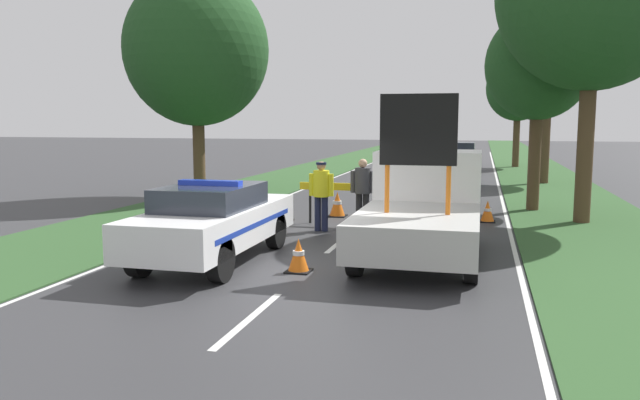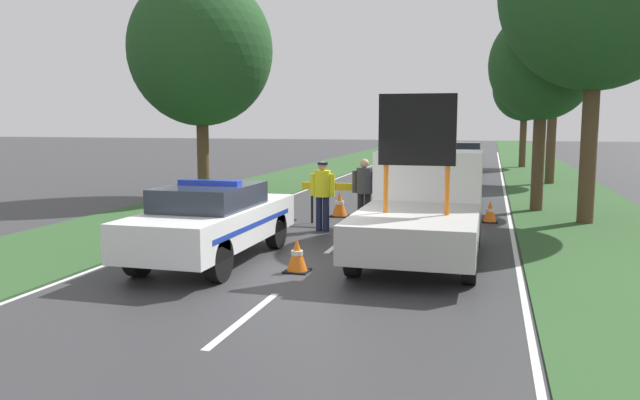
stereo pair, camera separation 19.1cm
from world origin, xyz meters
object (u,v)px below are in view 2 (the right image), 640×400
(traffic_cone_near_police, at_px, (490,212))
(roadside_tree_mid_right, at_px, (201,50))
(traffic_cone_centre_front, at_px, (454,210))
(work_truck, at_px, (424,206))
(roadside_tree_mid_left, at_px, (542,66))
(roadside_tree_far_left, at_px, (555,58))
(roadside_tree_near_right, at_px, (525,88))
(queued_car_sedan_silver, at_px, (451,182))
(queued_car_hatch_blue, at_px, (454,167))
(police_officer, at_px, (323,190))
(traffic_cone_behind_barrier, at_px, (297,255))
(traffic_cone_near_truck, at_px, (340,204))
(traffic_cone_lane_edge, at_px, (287,211))
(road_barrier, at_px, (353,191))
(police_car, at_px, (213,220))
(queued_car_sedan_black, at_px, (465,157))
(pedestrian_civilian, at_px, (364,187))

(traffic_cone_near_police, distance_m, roadside_tree_mid_right, 11.78)
(traffic_cone_centre_front, bearing_deg, work_truck, -94.84)
(roadside_tree_mid_left, height_order, roadside_tree_far_left, roadside_tree_far_left)
(roadside_tree_near_right, distance_m, roadside_tree_mid_right, 22.05)
(queued_car_sedan_silver, bearing_deg, work_truck, 89.44)
(roadside_tree_mid_right, bearing_deg, queued_car_hatch_blue, 39.49)
(traffic_cone_centre_front, xyz_separation_m, roadside_tree_far_left, (3.49, 11.92, 5.13))
(police_officer, distance_m, traffic_cone_behind_barrier, 4.42)
(traffic_cone_near_truck, height_order, roadside_tree_far_left, roadside_tree_far_left)
(traffic_cone_lane_edge, bearing_deg, road_barrier, -4.68)
(traffic_cone_near_police, bearing_deg, police_car, -129.70)
(work_truck, relative_size, roadside_tree_near_right, 0.78)
(traffic_cone_lane_edge, relative_size, queued_car_sedan_black, 0.14)
(work_truck, distance_m, police_officer, 3.54)
(traffic_cone_centre_front, bearing_deg, queued_car_sedan_black, 91.32)
(police_car, relative_size, police_officer, 2.79)
(traffic_cone_near_truck, relative_size, traffic_cone_lane_edge, 1.22)
(police_car, xyz_separation_m, traffic_cone_lane_edge, (-0.17, 5.17, -0.53))
(traffic_cone_centre_front, relative_size, queued_car_hatch_blue, 0.16)
(road_barrier, relative_size, traffic_cone_centre_front, 4.00)
(work_truck, distance_m, queued_car_hatch_blue, 15.01)
(roadside_tree_near_right, bearing_deg, queued_car_sedan_black, -121.63)
(police_officer, bearing_deg, roadside_tree_mid_right, -52.95)
(pedestrian_civilian, distance_m, traffic_cone_lane_edge, 2.47)
(work_truck, distance_m, roadside_tree_mid_left, 8.58)
(queued_car_sedan_silver, xyz_separation_m, roadside_tree_mid_left, (2.65, -0.65, 3.66))
(police_officer, relative_size, traffic_cone_near_police, 2.97)
(pedestrian_civilian, distance_m, roadside_tree_far_left, 15.18)
(queued_car_sedan_black, xyz_separation_m, roadside_tree_far_left, (3.88, -4.93, 4.64))
(roadside_tree_mid_right, distance_m, roadside_tree_far_left, 15.26)
(road_barrier, height_order, roadside_tree_mid_left, roadside_tree_mid_left)
(road_barrier, relative_size, roadside_tree_mid_left, 0.46)
(police_car, relative_size, queued_car_sedan_silver, 1.21)
(queued_car_sedan_black, bearing_deg, queued_car_hatch_blue, 87.96)
(road_barrier, xyz_separation_m, pedestrian_civilian, (0.38, -0.32, 0.13))
(police_car, distance_m, queued_car_hatch_blue, 17.10)
(pedestrian_civilian, xyz_separation_m, roadside_tree_far_left, (5.72, 13.35, 4.42))
(traffic_cone_near_truck, relative_size, queued_car_sedan_black, 0.17)
(traffic_cone_centre_front, xyz_separation_m, roadside_tree_mid_left, (2.35, 2.94, 4.10))
(traffic_cone_lane_edge, distance_m, roadside_tree_far_left, 16.03)
(queued_car_hatch_blue, bearing_deg, traffic_cone_behind_barrier, 83.77)
(pedestrian_civilian, distance_m, traffic_cone_near_police, 3.72)
(police_car, height_order, road_barrier, police_car)
(road_barrier, xyz_separation_m, queued_car_hatch_blue, (2.00, 11.67, -0.15))
(roadside_tree_mid_right, bearing_deg, traffic_cone_behind_barrier, -56.08)
(traffic_cone_lane_edge, xyz_separation_m, roadside_tree_mid_left, (6.89, 3.89, 4.16))
(police_car, relative_size, roadside_tree_mid_right, 0.62)
(queued_car_sedan_black, xyz_separation_m, roadside_tree_mid_left, (2.74, -13.91, 3.61))
(roadside_tree_near_right, bearing_deg, police_officer, -103.73)
(traffic_cone_centre_front, xyz_separation_m, roadside_tree_near_right, (2.77, 21.98, 4.36))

